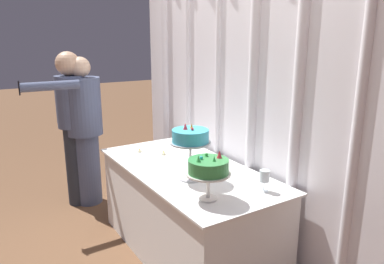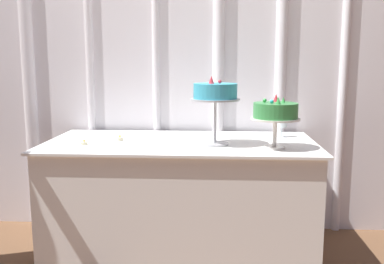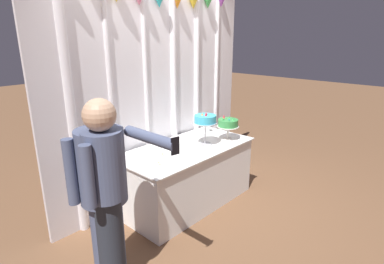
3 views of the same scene
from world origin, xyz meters
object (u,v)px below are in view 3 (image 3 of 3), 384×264
Objects in this scene: tealight_near_left at (163,155)px; guest_man_dark_suit at (106,190)px; cake_display_nearright at (228,124)px; cake_display_nearleft at (205,121)px; cake_table at (187,175)px; wine_glass at (209,125)px; tealight_far_left at (159,164)px; guest_girl_blue_dress at (105,191)px.

guest_man_dark_suit reaches higher than tealight_near_left.
cake_display_nearleft is at bearing 166.26° from cake_display_nearright.
cake_display_nearright is at bearing -18.31° from cake_table.
wine_glass is 1.07m from tealight_near_left.
wine_glass is 3.62× the size of tealight_far_left.
cake_display_nearright reaches higher than tealight_near_left.
guest_man_dark_suit reaches higher than wine_glass.
tealight_near_left is at bearing -169.31° from wine_glass.
tealight_near_left reaches higher than tealight_far_left.
cake_display_nearleft is 1.69m from guest_man_dark_suit.
cake_display_nearleft is 1.33× the size of cake_display_nearright.
tealight_near_left is at bearing 37.95° from tealight_far_left.
tealight_far_left is (-1.23, -0.34, -0.09)m from wine_glass.
tealight_near_left is at bearing 22.31° from guest_girl_blue_dress.
guest_man_dark_suit is (-1.63, -0.40, -0.13)m from cake_display_nearleft.
cake_display_nearright reaches higher than wine_glass.
tealight_far_left reaches higher than cake_table.
guest_girl_blue_dress is (-2.03, -0.60, 0.00)m from wine_glass.
guest_girl_blue_dress is at bearing -163.63° from cake_table.
cake_display_nearright is 0.20× the size of guest_girl_blue_dress.
tealight_far_left is 0.85m from guest_girl_blue_dress.
cake_display_nearright is 0.99m from tealight_near_left.
tealight_near_left is (0.19, 0.15, 0.00)m from tealight_far_left.
cake_display_nearleft reaches higher than wine_glass.
guest_man_dark_suit is (-2.08, -0.70, 0.07)m from wine_glass.
cake_table is 0.71m from cake_display_nearleft.
tealight_near_left is at bearing 26.10° from guest_man_dark_suit.
cake_display_nearleft is 10.19× the size of tealight_far_left.
tealight_far_left is at bearing -142.05° from tealight_near_left.
guest_girl_blue_dress is (-0.99, -0.41, 0.09)m from tealight_near_left.
tealight_far_left is (-1.13, 0.04, -0.20)m from cake_display_nearright.
tealight_near_left is (-0.95, 0.19, -0.20)m from cake_display_nearright.
tealight_far_left is at bearing -164.46° from wine_glass.
wine_glass is at bearing 75.89° from cake_display_nearright.
cake_display_nearleft is 2.81× the size of wine_glass.
guest_girl_blue_dress reaches higher than wine_glass.
cake_display_nearright is 7.94× the size of tealight_near_left.
cake_display_nearright is 7.66× the size of tealight_far_left.
tealight_near_left is 0.03× the size of guest_girl_blue_dress.
wine_glass is at bearing 10.69° from tealight_near_left.
cake_display_nearleft reaches higher than tealight_near_left.
tealight_far_left is 0.03× the size of guest_girl_blue_dress.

